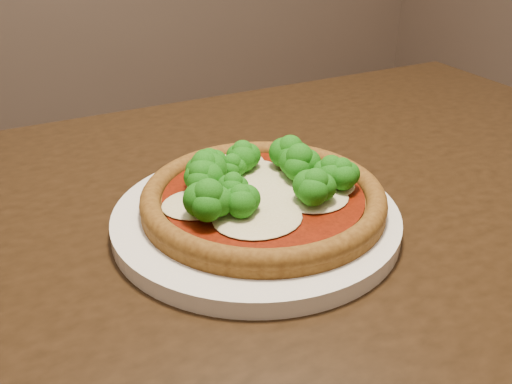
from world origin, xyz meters
name	(u,v)px	position (x,y,z in m)	size (l,w,h in m)	color
dining_table	(279,290)	(0.03, -0.21, 0.65)	(1.18, 0.81, 0.75)	black
plate	(256,218)	(0.00, -0.22, 0.76)	(0.29, 0.29, 0.02)	white
pizza	(262,190)	(0.01, -0.22, 0.79)	(0.25, 0.25, 0.06)	brown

